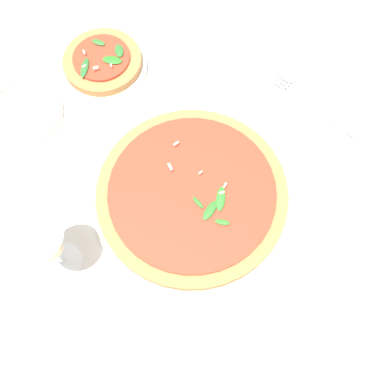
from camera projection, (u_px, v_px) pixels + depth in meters
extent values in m
plane|color=silver|center=(197.00, 198.00, 0.82)|extent=(6.00, 6.00, 0.00)
cylinder|color=silver|center=(192.00, 197.00, 0.81)|extent=(0.36, 0.36, 0.01)
cylinder|color=#AD7542|center=(192.00, 194.00, 0.80)|extent=(0.34, 0.34, 0.02)
cylinder|color=#B73823|center=(192.00, 191.00, 0.78)|extent=(0.30, 0.30, 0.01)
ellipsoid|color=#306927|center=(198.00, 202.00, 0.77)|extent=(0.03, 0.01, 0.01)
ellipsoid|color=#317427|center=(222.00, 222.00, 0.76)|extent=(0.03, 0.02, 0.01)
ellipsoid|color=#2D7528|center=(221.00, 199.00, 0.77)|extent=(0.04, 0.04, 0.01)
ellipsoid|color=#2E6928|center=(210.00, 210.00, 0.77)|extent=(0.03, 0.04, 0.01)
cube|color=#EFE5C6|center=(225.00, 186.00, 0.78)|extent=(0.01, 0.01, 0.01)
cube|color=#EFE5C6|center=(222.00, 193.00, 0.77)|extent=(0.01, 0.01, 0.01)
cube|color=#EFE5C6|center=(201.00, 173.00, 0.79)|extent=(0.00, 0.01, 0.00)
cube|color=#EFE5C6|center=(170.00, 167.00, 0.79)|extent=(0.01, 0.01, 0.01)
cube|color=#EFE5C6|center=(176.00, 144.00, 0.81)|extent=(0.00, 0.01, 0.01)
cylinder|color=silver|center=(104.00, 66.00, 0.92)|extent=(0.18, 0.18, 0.01)
cylinder|color=#AD7542|center=(102.00, 62.00, 0.91)|extent=(0.16, 0.16, 0.02)
cylinder|color=#B73823|center=(101.00, 58.00, 0.90)|extent=(0.11, 0.11, 0.01)
ellipsoid|color=#30682C|center=(98.00, 42.00, 0.90)|extent=(0.03, 0.02, 0.01)
ellipsoid|color=#2A7524|center=(112.00, 60.00, 0.89)|extent=(0.04, 0.04, 0.01)
ellipsoid|color=#2B662D|center=(119.00, 51.00, 0.89)|extent=(0.04, 0.03, 0.01)
ellipsoid|color=#28642C|center=(86.00, 66.00, 0.88)|extent=(0.04, 0.04, 0.01)
cube|color=#EFE5C6|center=(84.00, 52.00, 0.89)|extent=(0.01, 0.01, 0.01)
cube|color=#EFE5C6|center=(96.00, 68.00, 0.87)|extent=(0.01, 0.01, 0.01)
cube|color=#EFE5C6|center=(86.00, 65.00, 0.88)|extent=(0.00, 0.01, 0.00)
cube|color=#EFE5C6|center=(111.00, 66.00, 0.88)|extent=(0.01, 0.00, 0.00)
cylinder|color=white|center=(62.00, 261.00, 0.77)|extent=(0.07, 0.07, 0.00)
cylinder|color=white|center=(56.00, 255.00, 0.73)|extent=(0.01, 0.01, 0.08)
cone|color=white|center=(41.00, 242.00, 0.66)|extent=(0.09, 0.09, 0.07)
cylinder|color=beige|center=(45.00, 246.00, 0.68)|extent=(0.05, 0.05, 0.03)
cube|color=silver|center=(317.00, 109.00, 0.88)|extent=(0.16, 0.11, 0.01)
cube|color=silver|center=(330.00, 117.00, 0.87)|extent=(0.13, 0.03, 0.00)
cube|color=silver|center=(292.00, 89.00, 0.90)|extent=(0.02, 0.03, 0.00)
cube|color=silver|center=(284.00, 79.00, 0.91)|extent=(0.04, 0.01, 0.00)
cube|color=silver|center=(281.00, 82.00, 0.90)|extent=(0.04, 0.01, 0.00)
cube|color=silver|center=(278.00, 84.00, 0.90)|extent=(0.04, 0.01, 0.00)
cylinder|color=silver|center=(23.00, 115.00, 0.88)|extent=(0.16, 0.16, 0.01)
torus|color=silver|center=(22.00, 113.00, 0.87)|extent=(0.15, 0.15, 0.01)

